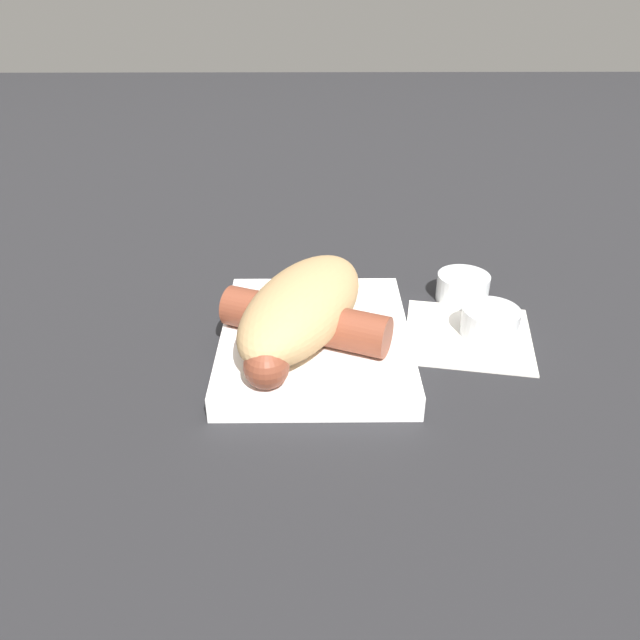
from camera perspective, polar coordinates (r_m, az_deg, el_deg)
name	(u,v)px	position (r m, az deg, el deg)	size (l,w,h in m)	color
ground_plane	(320,351)	(0.57, 0.00, -2.83)	(3.00, 3.00, 0.00)	#232326
food_tray	(320,340)	(0.56, 0.00, -1.87)	(0.20, 0.17, 0.02)	white
bread_roll	(307,306)	(0.53, -1.18, 1.25)	(0.20, 0.14, 0.06)	tan
sausage	(310,321)	(0.53, -0.95, -0.06)	(0.17, 0.15, 0.04)	brown
pickled_veggies	(284,298)	(0.60, -3.32, 2.00)	(0.07, 0.06, 0.00)	orange
napkin	(473,335)	(0.60, 13.78, -1.31)	(0.14, 0.14, 0.00)	white
condiment_cup_near	(494,324)	(0.60, 15.64, -0.33)	(0.05, 0.05, 0.03)	silver
condiment_cup_far	(467,289)	(0.66, 13.26, 2.80)	(0.05, 0.05, 0.03)	silver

